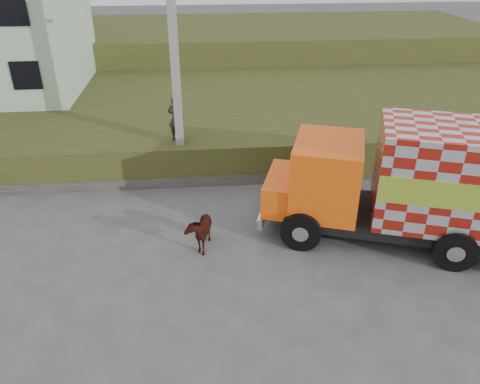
{
  "coord_description": "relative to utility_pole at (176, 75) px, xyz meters",
  "views": [
    {
      "loc": [
        -0.34,
        -11.66,
        8.19
      ],
      "look_at": [
        0.89,
        1.01,
        1.3
      ],
      "focal_mm": 35.0,
      "sensor_mm": 36.0,
      "label": 1
    }
  ],
  "objects": [
    {
      "name": "embankment_far",
      "position": [
        1.0,
        17.4,
        -2.58
      ],
      "size": [
        40.0,
        12.0,
        3.0
      ],
      "primitive_type": "cube",
      "color": "#2F4517",
      "rests_on": "ground"
    },
    {
      "name": "ground",
      "position": [
        1.0,
        -4.6,
        -4.08
      ],
      "size": [
        120.0,
        120.0,
        0.0
      ],
      "primitive_type": "plane",
      "color": "#474749",
      "rests_on": "ground"
    },
    {
      "name": "pedestrian",
      "position": [
        -0.11,
        0.42,
        -1.72
      ],
      "size": [
        0.71,
        0.57,
        1.7
      ],
      "primitive_type": "imported",
      "rotation": [
        0.0,
        0.0,
        2.84
      ],
      "color": "#302F2B",
      "rests_on": "embankment"
    },
    {
      "name": "embankment",
      "position": [
        1.0,
        5.4,
        -3.33
      ],
      "size": [
        40.0,
        12.0,
        1.5
      ],
      "primitive_type": "cube",
      "color": "#2F4517",
      "rests_on": "ground"
    },
    {
      "name": "cow",
      "position": [
        0.58,
        -4.51,
        -3.48
      ],
      "size": [
        0.9,
        1.52,
        1.2
      ],
      "primitive_type": "imported",
      "rotation": [
        0.0,
        0.0,
        -0.19
      ],
      "color": "black",
      "rests_on": "ground"
    },
    {
      "name": "cargo_truck",
      "position": [
        7.17,
        -4.78,
        -2.16
      ],
      "size": [
        8.75,
        5.17,
        3.72
      ],
      "rotation": [
        0.0,
        0.0,
        -0.33
      ],
      "color": "black",
      "rests_on": "ground"
    },
    {
      "name": "retaining_strip",
      "position": [
        -1.0,
        -0.4,
        -3.88
      ],
      "size": [
        16.0,
        0.5,
        0.4
      ],
      "primitive_type": "cube",
      "color": "#595651",
      "rests_on": "ground"
    },
    {
      "name": "utility_pole",
      "position": [
        0.0,
        0.0,
        0.0
      ],
      "size": [
        1.2,
        0.3,
        8.0
      ],
      "color": "gray",
      "rests_on": "ground"
    }
  ]
}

